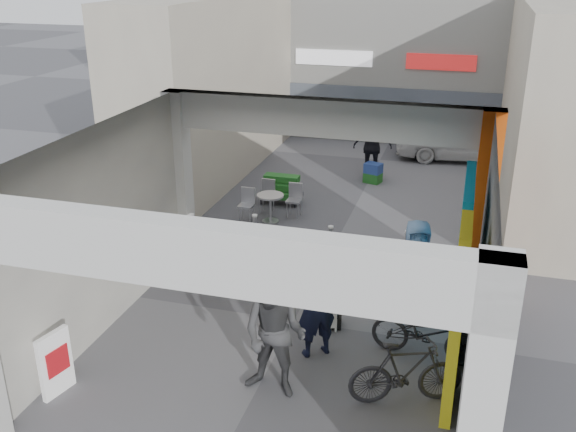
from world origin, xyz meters
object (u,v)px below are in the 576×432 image
(man_crates, at_px, (373,147))
(white_van, at_px, (459,139))
(man_elderly, at_px, (415,271))
(bicycle_front, at_px, (427,332))
(cafe_set, at_px, (269,206))
(bicycle_rear, at_px, (406,372))
(produce_stand, at_px, (280,193))
(man_with_dog, at_px, (316,304))
(border_collie, at_px, (335,316))
(man_back_turned, at_px, (275,334))

(man_crates, distance_m, white_van, 3.48)
(man_elderly, relative_size, bicycle_front, 1.05)
(cafe_set, distance_m, bicycle_front, 6.50)
(man_elderly, relative_size, man_crates, 0.99)
(bicycle_rear, relative_size, white_van, 0.43)
(man_elderly, bearing_deg, white_van, 72.58)
(produce_stand, distance_m, bicycle_rear, 8.19)
(produce_stand, bearing_deg, man_with_dog, -88.79)
(man_with_dog, bearing_deg, border_collie, -138.20)
(border_collie, xyz_separation_m, man_elderly, (1.23, 0.74, 0.69))
(border_collie, xyz_separation_m, bicycle_front, (1.57, -0.44, 0.23))
(border_collie, bearing_deg, white_van, 71.23)
(border_collie, height_order, man_back_turned, man_back_turned)
(man_with_dog, bearing_deg, bicycle_rear, 112.89)
(man_back_turned, bearing_deg, man_elderly, 63.40)
(man_with_dog, xyz_separation_m, man_elderly, (1.36, 1.56, 0.02))
(white_van, bearing_deg, cafe_set, 138.80)
(man_back_turned, relative_size, man_elderly, 1.07)
(man_with_dog, height_order, man_elderly, man_elderly)
(produce_stand, distance_m, bicycle_front, 7.29)
(man_back_turned, xyz_separation_m, white_van, (2.04, 12.74, -0.33))
(man_back_turned, relative_size, bicycle_rear, 1.20)
(man_crates, height_order, bicycle_rear, man_crates)
(cafe_set, bearing_deg, produce_stand, 91.23)
(cafe_set, height_order, bicycle_front, bicycle_front)
(cafe_set, height_order, border_collie, cafe_set)
(bicycle_front, height_order, white_van, white_van)
(man_with_dog, xyz_separation_m, bicycle_front, (1.70, 0.38, -0.44))
(border_collie, xyz_separation_m, white_van, (1.58, 10.80, 0.42))
(man_crates, height_order, bicycle_front, man_crates)
(bicycle_front, bearing_deg, man_back_turned, 132.56)
(bicycle_front, bearing_deg, cafe_set, 46.31)
(man_elderly, xyz_separation_m, bicycle_front, (0.34, -1.18, -0.46))
(cafe_set, relative_size, man_back_turned, 0.69)
(man_crates, xyz_separation_m, white_van, (2.30, 2.59, -0.28))
(border_collie, bearing_deg, man_back_turned, -113.77)
(produce_stand, bearing_deg, man_crates, 34.22)
(cafe_set, distance_m, border_collie, 5.23)
(man_with_dog, relative_size, man_elderly, 0.98)
(border_collie, distance_m, man_with_dog, 1.07)
(bicycle_front, bearing_deg, man_crates, 21.02)
(bicycle_front, distance_m, bicycle_rear, 1.20)
(produce_stand, height_order, man_with_dog, man_with_dog)
(man_with_dog, xyz_separation_m, man_crates, (-0.58, 9.03, 0.03))
(man_with_dog, height_order, white_van, man_with_dog)
(man_back_turned, relative_size, white_van, 0.51)
(bicycle_front, bearing_deg, bicycle_rear, 176.85)
(man_elderly, height_order, bicycle_rear, man_elderly)
(cafe_set, xyz_separation_m, bicycle_front, (4.18, -4.97, 0.17))
(cafe_set, bearing_deg, bicycle_rear, -57.07)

